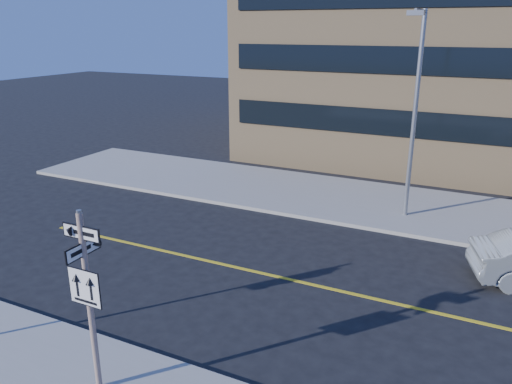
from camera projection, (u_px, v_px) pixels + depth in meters
The scene contains 4 objects.
ground at pixel (168, 332), 12.90m from camera, with size 120.00×120.00×0.00m, color black.
sign_pole at pixel (88, 293), 9.99m from camera, with size 0.92×0.92×4.06m.
streetlight_a at pixel (415, 103), 18.92m from camera, with size 0.55×2.25×8.00m.
building_brick at pixel (427, 1), 30.56m from camera, with size 18.00×18.00×18.00m, color tan.
Camera 1 is at (6.90, -8.98, 7.51)m, focal length 35.00 mm.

